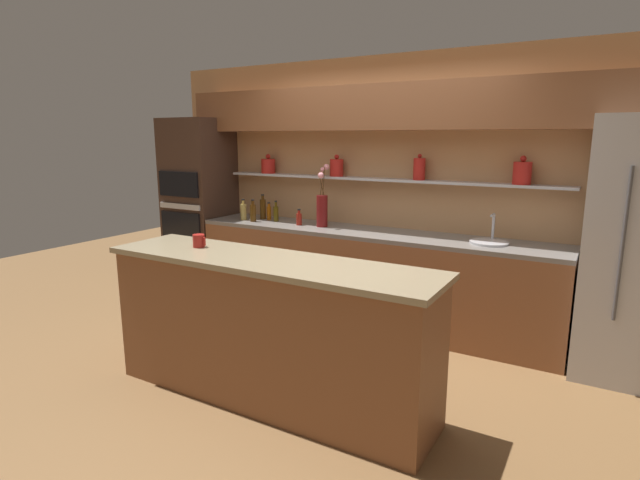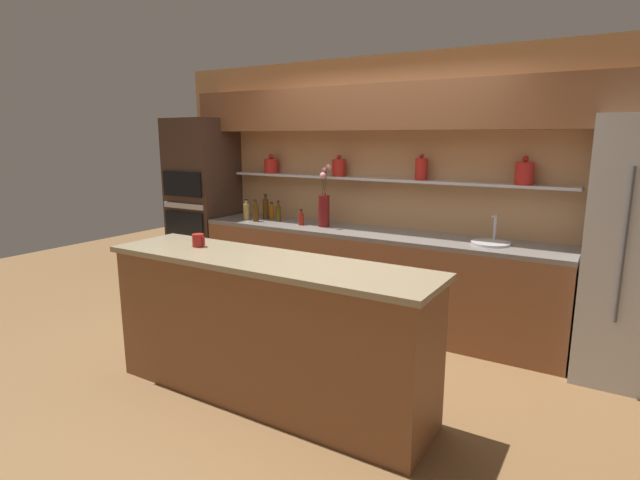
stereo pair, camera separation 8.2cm
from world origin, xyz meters
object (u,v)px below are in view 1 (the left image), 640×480
sink_fixture (489,241)px  bottle_spirit_4 (243,211)px  bottle_spirit_1 (263,208)px  bottle_oil_0 (276,213)px  bottle_sauce_3 (299,219)px  bottle_spirit_5 (253,212)px  coffee_mug (199,241)px  flower_vase (322,206)px  oven_tower (200,206)px  bottle_sauce_2 (269,212)px

sink_fixture → bottle_spirit_4: (-2.62, -0.09, 0.07)m
sink_fixture → bottle_spirit_1: (-2.48, 0.08, 0.10)m
bottle_oil_0 → bottle_sauce_3: size_ratio=1.34×
bottle_spirit_5 → coffee_mug: bearing=-65.3°
flower_vase → coffee_mug: 1.70m
bottle_oil_0 → bottle_spirit_5: bottle_spirit_5 is taller
coffee_mug → oven_tower: bearing=133.5°
bottle_spirit_4 → bottle_spirit_5: bottle_spirit_5 is taller
bottle_spirit_1 → coffee_mug: 1.94m
oven_tower → flower_vase: 1.68m
sink_fixture → bottle_spirit_5: sink_fixture is taller
sink_fixture → flower_vase: bearing=-179.6°
bottle_spirit_1 → bottle_oil_0: bearing=-18.2°
flower_vase → bottle_spirit_4: size_ratio=2.73×
bottle_spirit_1 → bottle_sauce_3: bottle_spirit_1 is taller
bottle_spirit_4 → coffee_mug: size_ratio=2.16×
bottle_sauce_3 → coffee_mug: coffee_mug is taller
bottle_sauce_2 → bottle_spirit_5: (-0.08, -0.19, 0.02)m
oven_tower → bottle_sauce_3: 1.43m
bottle_sauce_2 → coffee_mug: size_ratio=1.80×
flower_vase → sink_fixture: flower_vase is taller
bottle_sauce_3 → bottle_oil_0: bearing=169.5°
oven_tower → coffee_mug: (1.61, -1.69, 0.05)m
sink_fixture → bottle_spirit_5: (-2.47, -0.12, 0.08)m
oven_tower → bottle_sauce_2: size_ratio=10.52×
oven_tower → bottle_spirit_5: 0.88m
flower_vase → bottle_spirit_5: bearing=-172.6°
bottle_spirit_4 → bottle_sauce_2: bearing=33.9°
bottle_sauce_2 → bottle_oil_0: bearing=-25.0°
bottle_sauce_3 → bottle_spirit_4: bearing=-177.7°
oven_tower → bottle_spirit_4: 0.72m
bottle_oil_0 → coffee_mug: size_ratio=2.11×
bottle_spirit_5 → bottle_oil_0: bearing=29.2°
bottle_sauce_2 → bottle_spirit_4: bearing=-146.1°
bottle_oil_0 → coffee_mug: bearing=-73.3°
oven_tower → bottle_oil_0: 1.09m
bottle_oil_0 → bottle_sauce_3: bottle_oil_0 is taller
coffee_mug → bottle_oil_0: bearing=106.7°
sink_fixture → bottle_spirit_1: 2.48m
bottle_sauce_2 → oven_tower: bearing=-175.0°
oven_tower → sink_fixture: 3.34m
bottle_spirit_1 → bottle_spirit_5: bearing=-86.2°
flower_vase → coffee_mug: flower_vase is taller
oven_tower → bottle_oil_0: (1.09, 0.02, -0.00)m
oven_tower → flower_vase: size_ratio=3.21×
oven_tower → bottle_sauce_2: (0.95, 0.08, -0.01)m
bottle_oil_0 → bottle_spirit_4: (-0.37, -0.09, 0.00)m
coffee_mug → bottle_spirit_5: bearing=114.7°
bottle_sauce_3 → coffee_mug: size_ratio=1.57×
bottle_sauce_2 → bottle_spirit_5: bearing=-112.5°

